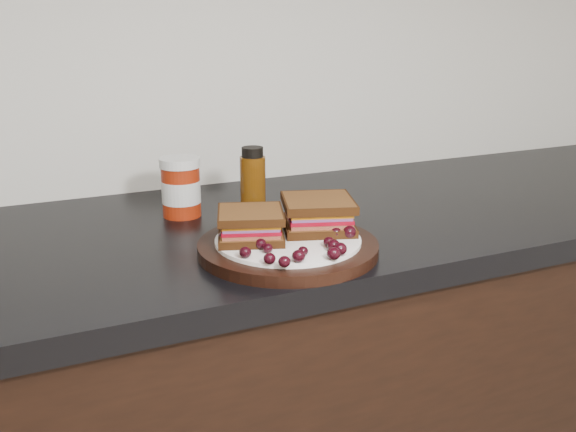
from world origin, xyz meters
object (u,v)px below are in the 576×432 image
Objects in this scene: condiment_jar at (181,187)px; sandwich_left at (251,225)px; plate at (288,247)px; oil_bottle at (253,182)px.

sandwich_left is at bearing -79.68° from condiment_jar.
plate is 0.28m from condiment_jar.
condiment_jar is 0.13m from oil_bottle.
sandwich_left is 0.77× the size of oil_bottle.
oil_bottle is (0.08, 0.18, 0.02)m from sandwich_left.
oil_bottle is at bearing -25.47° from condiment_jar.
condiment_jar reaches higher than plate.
oil_bottle reaches higher than sandwich_left.
plate is 0.21m from oil_bottle.
sandwich_left is 0.91× the size of condiment_jar.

